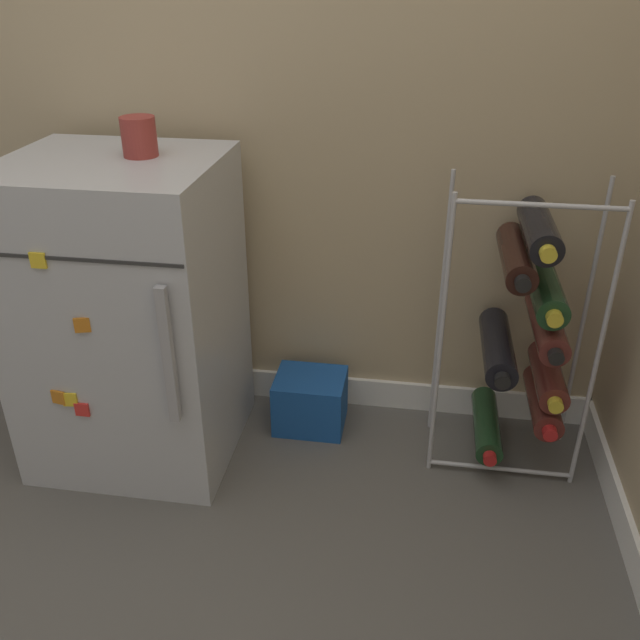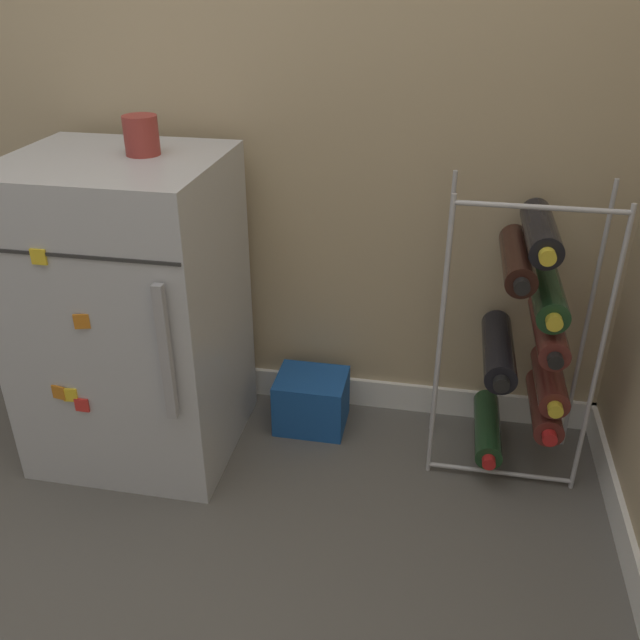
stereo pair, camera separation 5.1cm
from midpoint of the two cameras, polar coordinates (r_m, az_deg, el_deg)
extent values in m
plane|color=#56544F|center=(1.66, -3.94, -20.31)|extent=(14.00, 14.00, 0.00)
cube|color=white|center=(2.15, 0.66, -5.72)|extent=(6.65, 0.01, 0.09)
cube|color=#B7BABF|center=(1.86, -14.79, 0.63)|extent=(0.52, 0.47, 0.83)
cube|color=#2D2D2D|center=(1.57, -19.43, 5.09)|extent=(0.51, 0.00, 0.01)
cube|color=#9E9EA3|center=(1.56, -11.95, -2.84)|extent=(0.02, 0.02, 0.35)
cube|color=orange|center=(1.78, -20.38, -5.75)|extent=(0.04, 0.01, 0.04)
cube|color=yellow|center=(1.61, -21.79, 4.95)|extent=(0.04, 0.01, 0.04)
cube|color=yellow|center=(1.77, -19.53, -5.98)|extent=(0.04, 0.01, 0.04)
cube|color=red|center=(1.77, -18.64, -6.81)|extent=(0.04, 0.01, 0.04)
cube|color=orange|center=(1.63, -18.58, -0.12)|extent=(0.04, 0.02, 0.04)
cylinder|color=#B2B2B7|center=(1.71, 10.89, -2.22)|extent=(0.01, 0.01, 0.78)
cylinder|color=#B2B2B7|center=(1.76, 23.20, -3.24)|extent=(0.01, 0.01, 0.78)
cylinder|color=#B2B2B7|center=(1.88, 11.01, 0.63)|extent=(0.01, 0.01, 0.78)
cylinder|color=#B2B2B7|center=(1.92, 22.25, -0.37)|extent=(0.01, 0.01, 0.78)
cylinder|color=#B2B2B7|center=(1.93, 15.58, -12.27)|extent=(0.38, 0.01, 0.01)
cylinder|color=#B2B2B7|center=(1.58, 19.02, 8.95)|extent=(0.38, 0.01, 0.01)
cylinder|color=#19381E|center=(1.96, 14.64, -8.78)|extent=(0.07, 0.27, 0.07)
cylinder|color=red|center=(1.84, 14.82, -11.52)|extent=(0.03, 0.02, 0.03)
cylinder|color=#56231E|center=(1.93, 19.07, -6.81)|extent=(0.08, 0.26, 0.08)
cylinder|color=red|center=(1.81, 19.55, -9.35)|extent=(0.04, 0.02, 0.04)
cylinder|color=#56231E|center=(1.88, 19.49, -4.74)|extent=(0.08, 0.25, 0.08)
cylinder|color=gold|center=(1.77, 20.00, -7.12)|extent=(0.04, 0.02, 0.04)
cylinder|color=black|center=(1.83, 15.57, -2.44)|extent=(0.08, 0.30, 0.08)
cylinder|color=black|center=(1.69, 15.86, -5.22)|extent=(0.04, 0.02, 0.04)
cylinder|color=#56231E|center=(1.81, 19.43, -0.63)|extent=(0.08, 0.30, 0.08)
cylinder|color=black|center=(1.66, 20.05, -3.25)|extent=(0.04, 0.02, 0.04)
cylinder|color=#19381E|center=(1.76, 19.41, 1.99)|extent=(0.08, 0.27, 0.08)
cylinder|color=gold|center=(1.64, 19.97, -0.19)|extent=(0.04, 0.02, 0.04)
cylinder|color=black|center=(1.72, 17.09, 4.93)|extent=(0.07, 0.29, 0.07)
cylinder|color=black|center=(1.57, 17.53, 2.70)|extent=(0.04, 0.02, 0.04)
cylinder|color=black|center=(1.70, 18.92, 7.03)|extent=(0.08, 0.29, 0.08)
cylinder|color=gold|center=(1.55, 19.51, 5.03)|extent=(0.04, 0.02, 0.04)
cube|color=#194C9E|center=(2.02, 0.09, -6.83)|extent=(0.20, 0.17, 0.16)
cylinder|color=maroon|center=(1.71, -13.96, 14.86)|extent=(0.08, 0.08, 0.09)
camera|label=1|loc=(0.03, -89.17, 0.44)|focal=38.00mm
camera|label=2|loc=(0.03, 90.83, -0.44)|focal=38.00mm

